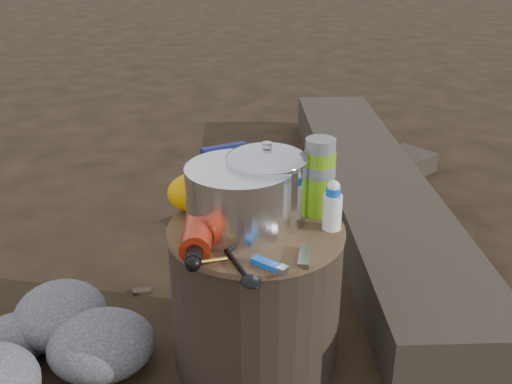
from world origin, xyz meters
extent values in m
plane|color=black|center=(0.00, 0.00, 0.00)|extent=(60.00, 60.00, 0.00)
cylinder|color=black|center=(0.00, 0.00, 0.19)|extent=(0.42, 0.42, 0.39)
cube|color=#302820|center=(0.65, 0.76, 0.09)|extent=(0.76, 2.14, 0.18)
cube|color=#302820|center=(0.59, 0.90, 0.04)|extent=(1.05, 0.67, 0.09)
cylinder|color=white|center=(-0.04, 0.01, 0.46)|extent=(0.25, 0.25, 0.15)
cylinder|color=silver|center=(0.03, 0.03, 0.48)|extent=(0.19, 0.19, 0.19)
cylinder|color=#66A914|center=(0.17, 0.04, 0.48)|extent=(0.08, 0.08, 0.19)
cylinder|color=black|center=(0.12, 0.13, 0.44)|extent=(0.07, 0.07, 0.11)
ellipsoid|color=#E59400|center=(-0.12, 0.13, 0.44)|extent=(0.14, 0.12, 0.10)
cube|color=#101450|center=(-0.04, 0.16, 0.46)|extent=(0.12, 0.05, 0.15)
cube|color=blue|center=(-0.02, -0.18, 0.40)|extent=(0.07, 0.08, 0.02)
cube|color=silver|center=(0.07, -0.16, 0.39)|extent=(0.06, 0.09, 0.01)
cylinder|color=white|center=(0.17, -0.05, 0.44)|extent=(0.05, 0.05, 0.11)
camera|label=1|loc=(-0.29, -1.21, 1.04)|focal=41.49mm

